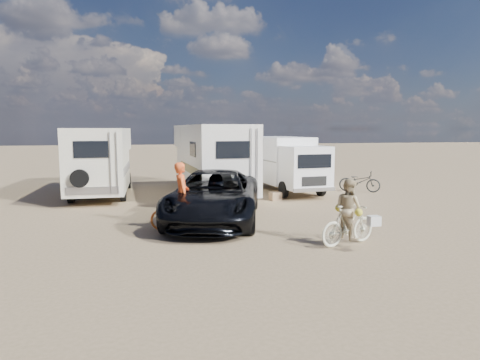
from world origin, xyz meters
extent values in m
plane|color=#977C5A|center=(0.00, 0.00, 0.00)|extent=(140.00, 140.00, 0.00)
imported|color=black|center=(-0.91, 1.00, 0.83)|extent=(4.25, 6.49, 1.66)
imported|color=orange|center=(-2.02, 0.19, 0.49)|extent=(1.91, 0.74, 0.99)
imported|color=beige|center=(2.07, -2.49, 0.53)|extent=(1.84, 1.03, 1.06)
imported|color=#F15622|center=(-2.02, 0.19, 0.92)|extent=(0.47, 0.69, 1.84)
imported|color=tan|center=(2.07, -2.49, 0.78)|extent=(0.80, 0.90, 1.55)
imported|color=#272A27|center=(6.90, 6.00, 0.50)|extent=(1.97, 1.63, 1.01)
cube|color=#2D6094|center=(-0.20, 2.50, 0.23)|extent=(0.65, 0.53, 0.45)
cube|color=#997858|center=(2.25, 4.55, 0.17)|extent=(0.48, 0.48, 0.35)
camera|label=1|loc=(-2.94, -12.36, 3.01)|focal=31.52mm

